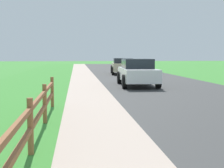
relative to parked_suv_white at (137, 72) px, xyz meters
The scene contains 7 objects.
ground_plane 7.03m from the parked_suv_white, 105.84° to the left, with size 120.00×120.00×0.00m, color #3C8633.
road_asphalt 8.90m from the parked_suv_white, 79.65° to the left, with size 7.00×66.00×0.01m, color #3B3B3B.
curb_concrete 10.04m from the parked_suv_white, 119.37° to the left, with size 6.00×66.00×0.01m, color #B6A091.
grass_verge 10.85m from the parked_suv_white, 126.30° to the left, with size 5.00×66.00×0.00m, color #3C8633.
rail_fence 12.87m from the parked_suv_white, 109.59° to the right, with size 0.11×10.61×1.04m.
parked_suv_white is the anchor object (origin of this frame).
parked_car_beige 10.90m from the parked_suv_white, 85.94° to the left, with size 2.41×4.81×1.46m.
Camera 1 is at (-1.58, 0.47, 1.81)m, focal length 50.66 mm.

